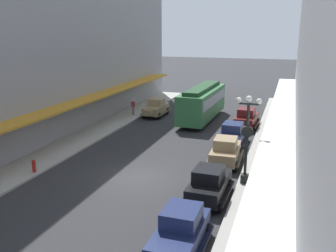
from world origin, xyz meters
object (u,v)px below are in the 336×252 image
(streetcar, at_px, (202,102))
(fire_hydrant, at_px, (34,166))
(parked_car_3, at_px, (233,134))
(parked_car_5, at_px, (226,150))
(parked_car_4, at_px, (247,117))
(parked_car_1, at_px, (180,231))
(parked_car_0, at_px, (156,107))
(parked_car_2, at_px, (209,182))
(pedestrian_0, at_px, (133,107))
(pedestrian_1, at_px, (273,130))
(lamp_post_with_clock, at_px, (247,136))

(streetcar, relative_size, fire_hydrant, 11.79)
(parked_car_3, relative_size, parked_car_5, 1.00)
(parked_car_3, height_order, parked_car_4, same)
(parked_car_1, bearing_deg, parked_car_0, 112.70)
(parked_car_3, xyz_separation_m, fire_hydrant, (-10.89, -10.02, -0.38))
(fire_hydrant, bearing_deg, parked_car_2, 0.58)
(parked_car_5, bearing_deg, streetcar, 110.98)
(parked_car_2, bearing_deg, parked_car_5, 91.26)
(pedestrian_0, bearing_deg, pedestrian_1, -19.05)
(parked_car_1, bearing_deg, fire_hydrant, 155.63)
(fire_hydrant, bearing_deg, streetcar, 68.83)
(parked_car_0, relative_size, parked_car_3, 0.99)
(parked_car_1, distance_m, parked_car_2, 5.14)
(parked_car_4, distance_m, fire_hydrant, 19.45)
(streetcar, xyz_separation_m, fire_hydrant, (-6.67, -17.23, -1.34))
(parked_car_1, relative_size, pedestrian_1, 2.55)
(streetcar, height_order, pedestrian_1, streetcar)
(parked_car_3, distance_m, pedestrian_1, 3.39)
(pedestrian_1, bearing_deg, parked_car_2, -102.84)
(parked_car_3, relative_size, fire_hydrant, 5.24)
(parked_car_0, height_order, parked_car_2, same)
(parked_car_0, height_order, parked_car_5, same)
(parked_car_3, xyz_separation_m, parked_car_5, (0.16, -4.18, 0.00))
(parked_car_1, bearing_deg, parked_car_5, 90.23)
(pedestrian_0, height_order, pedestrian_1, pedestrian_1)
(parked_car_1, height_order, parked_car_3, same)
(parked_car_1, height_order, lamp_post_with_clock, lamp_post_with_clock)
(parked_car_1, xyz_separation_m, streetcar, (-4.42, 22.26, 0.96))
(parked_car_0, relative_size, parked_car_5, 0.99)
(parked_car_3, distance_m, parked_car_5, 4.19)
(parked_car_5, bearing_deg, parked_car_0, 128.67)
(parked_car_0, bearing_deg, pedestrian_0, -157.87)
(parked_car_3, height_order, pedestrian_1, parked_car_3)
(streetcar, bearing_deg, pedestrian_0, -175.76)
(pedestrian_1, bearing_deg, streetcar, 142.32)
(parked_car_2, bearing_deg, parked_car_3, 91.63)
(fire_hydrant, bearing_deg, parked_car_1, -24.37)
(parked_car_1, height_order, parked_car_5, same)
(parked_car_2, height_order, parked_car_4, same)
(parked_car_0, distance_m, pedestrian_1, 13.54)
(parked_car_5, xyz_separation_m, pedestrian_0, (-11.65, 10.86, 0.05))
(parked_car_4, distance_m, streetcar, 4.85)
(parked_car_4, relative_size, pedestrian_1, 2.59)
(lamp_post_with_clock, distance_m, fire_hydrant, 13.23)
(parked_car_3, height_order, streetcar, streetcar)
(streetcar, bearing_deg, fire_hydrant, -111.17)
(streetcar, relative_size, lamp_post_with_clock, 1.87)
(parked_car_1, xyz_separation_m, parked_car_2, (0.08, 5.14, 0.00))
(parked_car_3, bearing_deg, parked_car_2, -88.37)
(parked_car_3, bearing_deg, pedestrian_0, 149.84)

